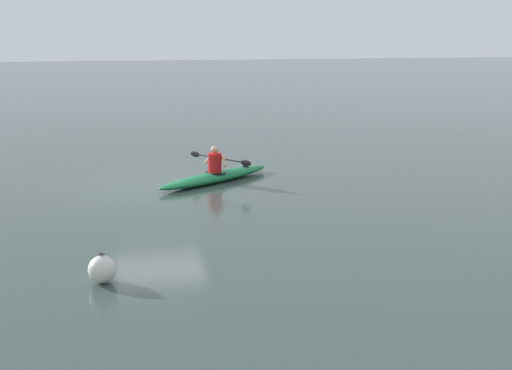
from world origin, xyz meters
TOP-DOWN VIEW (x-y plane):
  - ground_plane at (0.00, 0.00)m, footprint 160.00×160.00m
  - kayak at (-1.67, -0.15)m, footprint 3.83×2.99m
  - kayaker at (-1.67, -0.14)m, footprint 1.46×2.04m
  - mooring_buoy_orange_mid at (1.54, 7.49)m, footprint 0.49×0.49m

SIDE VIEW (x-z plane):
  - ground_plane at x=0.00m, z-range 0.00..0.00m
  - kayak at x=-1.67m, z-range 0.00..0.29m
  - mooring_buoy_orange_mid at x=1.54m, z-range -0.02..0.51m
  - kayaker at x=-1.67m, z-range 0.22..0.99m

